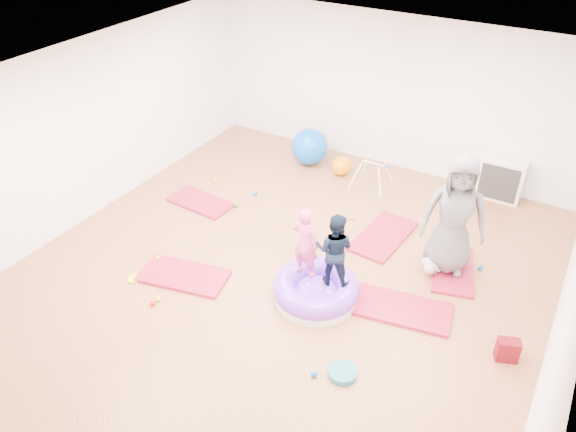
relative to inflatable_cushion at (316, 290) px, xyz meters
The scene contains 19 objects.
room 1.42m from the inflatable_cushion, behind, with size 7.01×8.01×2.81m.
gym_mat_front_left 1.90m from the inflatable_cushion, 162.86° to the right, with size 1.23×0.62×0.05m, color #A31E42.
gym_mat_mid_left 3.03m from the inflatable_cushion, 158.23° to the left, with size 1.11×0.55×0.05m, color #A31E42.
gym_mat_center_back 1.78m from the inflatable_cushion, 81.74° to the left, with size 1.26×0.63×0.05m, color #A31E42.
gym_mat_right 1.16m from the inflatable_cushion, 17.56° to the left, with size 1.26×0.63×0.05m, color #A31E42.
gym_mat_rear_right 2.07m from the inflatable_cushion, 46.20° to the left, with size 1.13×0.56×0.05m, color #A31E42.
inflatable_cushion is the anchor object (origin of this frame).
child_pink 0.74m from the inflatable_cushion, 160.25° to the left, with size 0.37×0.25×1.03m, color #E14883.
child_navy 0.75m from the inflatable_cushion, 32.09° to the left, with size 0.51×0.39×1.04m, color black.
adult_caregiver 2.13m from the inflatable_cushion, 48.30° to the left, with size 0.87×0.56×1.77m, color #585859.
infant 1.74m from the inflatable_cushion, 47.39° to the left, with size 0.33×0.34×0.19m.
ball_pit_balls 1.31m from the inflatable_cushion, 157.32° to the left, with size 4.86×3.29×0.08m.
exercise_ball_blue 3.84m from the inflatable_cushion, 119.69° to the left, with size 0.70×0.70×0.70m, color blue.
exercise_ball_orange 3.44m from the inflatable_cushion, 110.06° to the left, with size 0.36×0.36×0.36m, color orange.
infant_play_gym 3.14m from the inflatable_cushion, 99.59° to the left, with size 0.65×0.61×0.50m.
cube_shelf 4.15m from the inflatable_cushion, 68.68° to the left, with size 0.73×0.36×0.73m.
balance_disc 1.35m from the inflatable_cushion, 48.97° to the right, with size 0.34×0.34×0.08m, color #226A82.
backpack 2.46m from the inflatable_cushion, ahead, with size 0.26×0.16×0.30m, color #B00B1D.
yellow_toy 2.57m from the inflatable_cushion, 158.24° to the right, with size 0.19×0.19×0.03m, color yellow.
Camera 1 is at (3.19, -5.17, 5.12)m, focal length 35.00 mm.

